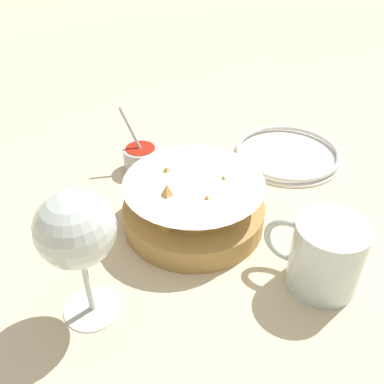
{
  "coord_description": "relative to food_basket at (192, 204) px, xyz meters",
  "views": [
    {
      "loc": [
        -0.24,
        0.38,
        0.42
      ],
      "look_at": [
        0.0,
        -0.03,
        0.06
      ],
      "focal_mm": 40.0,
      "sensor_mm": 36.0,
      "label": 1
    }
  ],
  "objects": [
    {
      "name": "wine_glass",
      "position": [
        0.02,
        0.19,
        0.09
      ],
      "size": [
        0.08,
        0.08,
        0.17
      ],
      "color": "silver",
      "rests_on": "ground_plane"
    },
    {
      "name": "sauce_cup",
      "position": [
        0.15,
        -0.08,
        -0.01
      ],
      "size": [
        0.07,
        0.06,
        0.11
      ],
      "color": "#B7B7BC",
      "rests_on": "ground_plane"
    },
    {
      "name": "side_plate",
      "position": [
        -0.06,
        -0.24,
        -0.03
      ],
      "size": [
        0.2,
        0.2,
        0.01
      ],
      "color": "white",
      "rests_on": "ground_plane"
    },
    {
      "name": "food_basket",
      "position": [
        0.0,
        0.0,
        0.0
      ],
      "size": [
        0.2,
        0.2,
        0.09
      ],
      "color": "#B2894C",
      "rests_on": "ground_plane"
    },
    {
      "name": "ground_plane",
      "position": [
        -0.0,
        0.03,
        -0.03
      ],
      "size": [
        4.0,
        4.0,
        0.0
      ],
      "primitive_type": "plane",
      "color": "beige"
    },
    {
      "name": "beer_mug",
      "position": [
        -0.2,
        0.02,
        0.01
      ],
      "size": [
        0.12,
        0.09,
        0.09
      ],
      "color": "silver",
      "rests_on": "ground_plane"
    }
  ]
}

